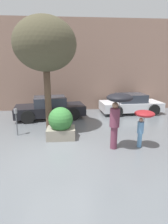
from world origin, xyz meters
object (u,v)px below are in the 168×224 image
planter_box (61,123)px  street_tree (45,45)px  parking_meter (16,116)px  parked_car_far (130,104)px  parked_car_near (50,108)px  person_adult (118,108)px  person_child (143,118)px

planter_box → street_tree: street_tree is taller
planter_box → parking_meter: bearing=166.8°
planter_box → parked_car_far: (4.32, 3.92, -0.07)m
parked_car_near → parking_meter: (-1.16, -2.72, 0.29)m
person_adult → parked_car_far: 5.66m
person_child → parked_car_far: size_ratio=0.36×
parking_meter → parked_car_near: bearing=67.0°
person_adult → street_tree: street_tree is taller
planter_box → person_child: 3.30m
person_adult → street_tree: 4.23m
parked_car_far → planter_box: bearing=128.4°
planter_box → parked_car_near: planter_box is taller
person_child → planter_box: bearing=-154.8°
person_child → street_tree: street_tree is taller
person_child → parked_car_far: (1.26, 5.04, -0.56)m
person_adult → street_tree: (-2.70, 2.30, 2.31)m
parked_car_near → parking_meter: size_ratio=3.47×
person_child → parked_car_near: 5.81m
parked_car_near → parked_car_far: 5.18m
person_child → person_adult: bearing=-131.2°
street_tree → person_adult: bearing=-40.4°
parking_meter → parked_car_far: bearing=28.9°
person_adult → parked_car_near: size_ratio=0.49×
parked_car_far → parking_meter: bearing=115.1°
planter_box → parking_meter: 2.02m
parking_meter → person_adult: bearing=-22.1°
parked_car_near → planter_box: bearing=-175.6°
planter_box → person_adult: bearing=-29.7°
planter_box → parked_car_far: 5.84m
parked_car_far → parking_meter: size_ratio=3.27×
parked_car_near → street_tree: size_ratio=0.83×
person_adult → parked_car_far: person_adult is taller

